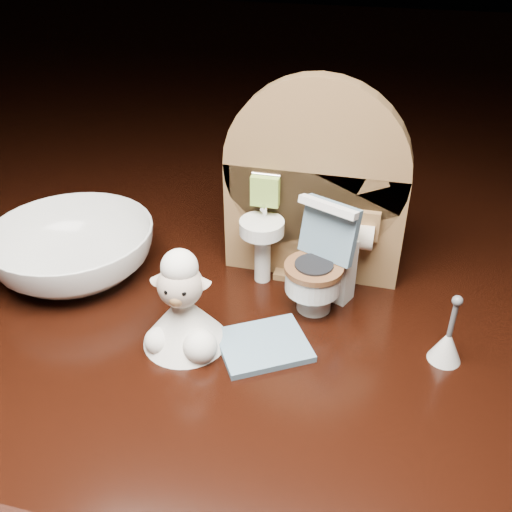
# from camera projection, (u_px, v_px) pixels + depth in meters

# --- Properties ---
(backdrop_panel) EXTENTS (0.13, 0.05, 0.15)m
(backdrop_panel) POSITION_uv_depth(u_px,v_px,m) (313.00, 196.00, 0.40)
(backdrop_panel) COLOR brown
(backdrop_panel) RESTS_ON ground
(toy_toilet) EXTENTS (0.05, 0.06, 0.08)m
(toy_toilet) POSITION_uv_depth(u_px,v_px,m) (322.00, 269.00, 0.39)
(toy_toilet) COLOR white
(toy_toilet) RESTS_ON ground
(bath_mat) EXTENTS (0.07, 0.07, 0.00)m
(bath_mat) POSITION_uv_depth(u_px,v_px,m) (264.00, 345.00, 0.37)
(bath_mat) COLOR slate
(bath_mat) RESTS_ON ground
(toilet_brush) EXTENTS (0.02, 0.02, 0.05)m
(toilet_brush) POSITION_uv_depth(u_px,v_px,m) (447.00, 343.00, 0.35)
(toilet_brush) COLOR white
(toilet_brush) RESTS_ON ground
(plush_lamb) EXTENTS (0.06, 0.06, 0.07)m
(plush_lamb) POSITION_uv_depth(u_px,v_px,m) (183.00, 313.00, 0.36)
(plush_lamb) COLOR white
(plush_lamb) RESTS_ON ground
(ceramic_bowl) EXTENTS (0.14, 0.14, 0.04)m
(ceramic_bowl) POSITION_uv_depth(u_px,v_px,m) (74.00, 251.00, 0.43)
(ceramic_bowl) COLOR white
(ceramic_bowl) RESTS_ON ground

